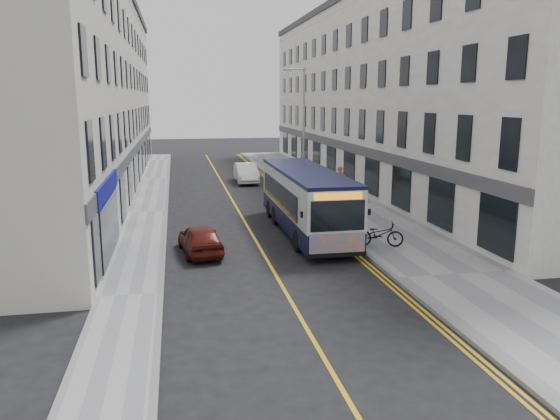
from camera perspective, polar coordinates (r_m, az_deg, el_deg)
name	(u,v)px	position (r m, az deg, el deg)	size (l,w,h in m)	color
ground	(277,277)	(19.50, -0.35, -6.98)	(140.00, 140.00, 0.00)	black
pavement_east	(344,205)	(32.27, 6.70, 0.50)	(4.50, 64.00, 0.12)	#949496
pavement_west	(148,213)	(30.85, -13.66, -0.26)	(2.00, 64.00, 0.12)	#949496
kerb_east	(307,207)	(31.67, 2.81, 0.36)	(0.18, 64.00, 0.13)	slate
kerb_west	(166,212)	(30.81, -11.81, -0.19)	(0.18, 64.00, 0.13)	slate
road_centre_line	(238,210)	(31.00, -4.40, -0.02)	(0.12, 64.00, 0.01)	gold
road_dbl_yellow_inner	(299,208)	(31.58, 2.02, 0.22)	(0.10, 64.00, 0.01)	gold
road_dbl_yellow_outer	(303,208)	(31.62, 2.37, 0.24)	(0.10, 64.00, 0.01)	gold
terrace_east	(377,95)	(41.91, 10.15, 11.78)	(6.00, 46.00, 13.00)	white
terrace_west	(88,94)	(39.59, -19.42, 11.34)	(6.00, 46.00, 13.00)	beige
streetlamp	(302,130)	(33.11, 2.35, 8.39)	(1.32, 0.18, 8.00)	#95989D
city_bus	(306,199)	(25.40, 2.70, 1.18)	(2.40, 10.27, 2.98)	black
bicycle	(379,234)	(23.17, 10.34, -2.50)	(0.70, 2.00, 1.05)	black
pedestrian_near	(340,182)	(34.60, 6.32, 2.98)	(0.70, 0.46, 1.93)	#9A6446
pedestrian_far	(307,176)	(36.75, 2.88, 3.55)	(0.95, 0.74, 1.96)	black
car_white	(246,173)	(41.22, -3.56, 3.89)	(1.53, 4.40, 1.45)	white
car_maroon	(200,239)	(22.41, -8.35, -3.00)	(1.46, 3.63, 1.24)	#50130D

